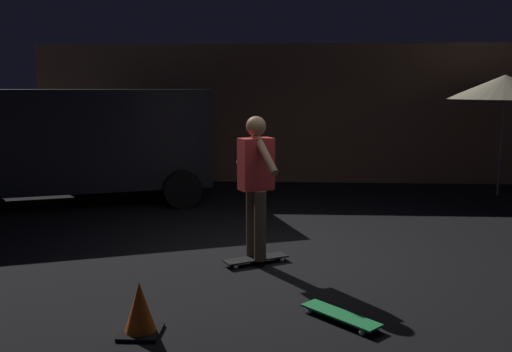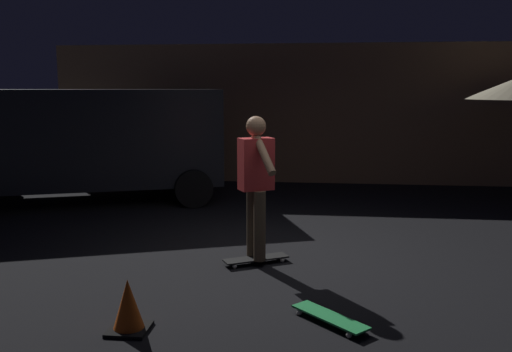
{
  "view_description": "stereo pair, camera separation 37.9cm",
  "coord_description": "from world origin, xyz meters",
  "px_view_note": "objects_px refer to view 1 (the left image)",
  "views": [
    {
      "loc": [
        0.04,
        -6.34,
        2.06
      ],
      "look_at": [
        -0.31,
        -0.08,
        1.05
      ],
      "focal_mm": 38.58,
      "sensor_mm": 36.0,
      "label": 1
    },
    {
      "loc": [
        0.42,
        -6.31,
        2.06
      ],
      "look_at": [
        -0.31,
        -0.08,
        1.05
      ],
      "focal_mm": 38.58,
      "sensor_mm": 36.0,
      "label": 2
    }
  ],
  "objects_px": {
    "traffic_cone": "(140,310)",
    "patio_umbrella": "(505,87)",
    "skateboard_ridden": "(256,259)",
    "parked_van": "(73,139)",
    "skater": "(256,177)",
    "skateboard_spare": "(340,315)"
  },
  "relations": [
    {
      "from": "skateboard_ridden",
      "to": "skateboard_spare",
      "type": "xyz_separation_m",
      "value": [
        0.84,
        -1.59,
        0.0
      ]
    },
    {
      "from": "skateboard_spare",
      "to": "traffic_cone",
      "type": "height_order",
      "value": "traffic_cone"
    },
    {
      "from": "skateboard_ridden",
      "to": "traffic_cone",
      "type": "relative_size",
      "value": 1.69
    },
    {
      "from": "parked_van",
      "to": "traffic_cone",
      "type": "height_order",
      "value": "parked_van"
    },
    {
      "from": "skateboard_spare",
      "to": "traffic_cone",
      "type": "distance_m",
      "value": 1.75
    },
    {
      "from": "skateboard_ridden",
      "to": "traffic_cone",
      "type": "bearing_deg",
      "value": -114.08
    },
    {
      "from": "patio_umbrella",
      "to": "skateboard_ridden",
      "type": "relative_size",
      "value": 2.95
    },
    {
      "from": "patio_umbrella",
      "to": "skater",
      "type": "height_order",
      "value": "patio_umbrella"
    },
    {
      "from": "skateboard_ridden",
      "to": "traffic_cone",
      "type": "height_order",
      "value": "traffic_cone"
    },
    {
      "from": "traffic_cone",
      "to": "patio_umbrella",
      "type": "bearing_deg",
      "value": 50.27
    },
    {
      "from": "parked_van",
      "to": "skateboard_spare",
      "type": "xyz_separation_m",
      "value": [
        4.28,
        -4.87,
        -1.11
      ]
    },
    {
      "from": "parked_van",
      "to": "traffic_cone",
      "type": "xyz_separation_m",
      "value": [
        2.57,
        -5.22,
        -0.95
      ]
    },
    {
      "from": "skateboard_ridden",
      "to": "skater",
      "type": "distance_m",
      "value": 0.98
    },
    {
      "from": "parked_van",
      "to": "skateboard_ridden",
      "type": "height_order",
      "value": "parked_van"
    },
    {
      "from": "patio_umbrella",
      "to": "skater",
      "type": "relative_size",
      "value": 1.38
    },
    {
      "from": "patio_umbrella",
      "to": "skateboard_ridden",
      "type": "bearing_deg",
      "value": -134.97
    },
    {
      "from": "parked_van",
      "to": "patio_umbrella",
      "type": "height_order",
      "value": "patio_umbrella"
    },
    {
      "from": "patio_umbrella",
      "to": "parked_van",
      "type": "bearing_deg",
      "value": -171.65
    },
    {
      "from": "parked_van",
      "to": "traffic_cone",
      "type": "distance_m",
      "value": 5.9
    },
    {
      "from": "patio_umbrella",
      "to": "skateboard_spare",
      "type": "xyz_separation_m",
      "value": [
        -3.59,
        -6.03,
        -2.02
      ]
    },
    {
      "from": "parked_van",
      "to": "patio_umbrella",
      "type": "xyz_separation_m",
      "value": [
        7.87,
        1.16,
        0.91
      ]
    },
    {
      "from": "skateboard_ridden",
      "to": "skateboard_spare",
      "type": "bearing_deg",
      "value": -62.14
    }
  ]
}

